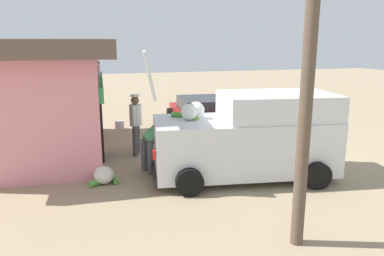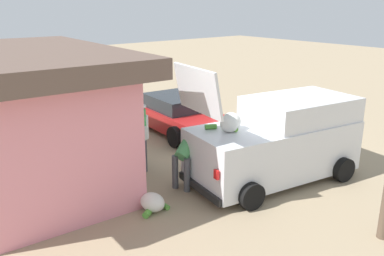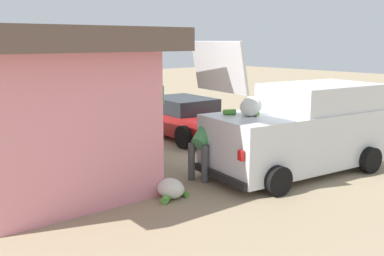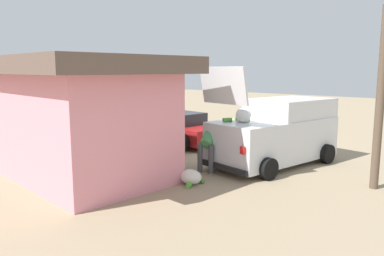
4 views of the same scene
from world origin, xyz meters
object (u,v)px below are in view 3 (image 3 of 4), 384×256
at_px(storefront_bar, 33,102).
at_px(paint_bucket, 84,137).
at_px(parked_sedan, 182,117).
at_px(unloaded_banana_pile, 171,189).
at_px(delivery_van, 300,129).
at_px(customer_bending, 203,142).
at_px(vendor_standing, 153,125).

height_order(storefront_bar, paint_bucket, storefront_bar).
height_order(parked_sedan, unloaded_banana_pile, parked_sedan).
bearing_deg(storefront_bar, paint_bucket, -44.25).
xyz_separation_m(delivery_van, unloaded_banana_pile, (0.51, 3.39, -0.82)).
xyz_separation_m(storefront_bar, delivery_van, (-3.53, -4.81, -0.70)).
relative_size(delivery_van, customer_bending, 3.47).
bearing_deg(unloaded_banana_pile, parked_sedan, -41.67).
xyz_separation_m(vendor_standing, customer_bending, (-1.56, -0.23, -0.17)).
distance_m(storefront_bar, parked_sedan, 5.47).
xyz_separation_m(vendor_standing, paint_bucket, (3.37, 0.14, -0.85)).
distance_m(storefront_bar, customer_bending, 3.80).
bearing_deg(vendor_standing, delivery_van, -137.75).
relative_size(vendor_standing, unloaded_banana_pile, 2.61).
bearing_deg(vendor_standing, parked_sedan, -51.18).
xyz_separation_m(delivery_van, paint_bucket, (5.93, 2.47, -0.84)).
bearing_deg(customer_bending, parked_sedan, -33.65).
xyz_separation_m(storefront_bar, vendor_standing, (-0.97, -2.48, -0.70)).
xyz_separation_m(storefront_bar, unloaded_banana_pile, (-3.02, -1.42, -1.52)).
relative_size(customer_bending, paint_bucket, 3.99).
bearing_deg(unloaded_banana_pile, delivery_van, -98.58).
distance_m(delivery_van, vendor_standing, 3.47).
distance_m(parked_sedan, vendor_standing, 3.53).
relative_size(delivery_van, parked_sedan, 1.07).
bearing_deg(delivery_van, storefront_bar, 53.69).
height_order(storefront_bar, unloaded_banana_pile, storefront_bar).
distance_m(vendor_standing, unloaded_banana_pile, 2.45).
relative_size(storefront_bar, delivery_van, 1.41).
bearing_deg(parked_sedan, storefront_bar, 103.30).
bearing_deg(customer_bending, unloaded_banana_pile, 111.19).
bearing_deg(delivery_van, customer_bending, 64.33).
bearing_deg(parked_sedan, vendor_standing, 128.82).
bearing_deg(paint_bucket, storefront_bar, 135.75).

